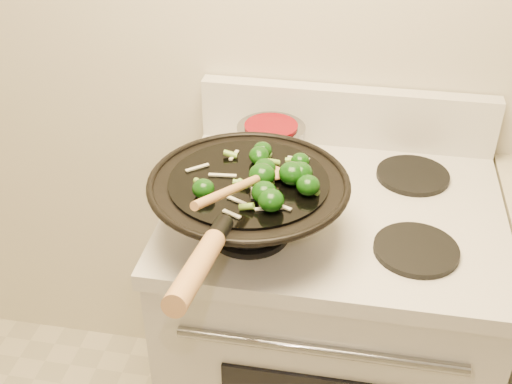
# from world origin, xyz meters

# --- Properties ---
(stove) EXTENTS (0.78, 0.67, 1.08)m
(stove) POSITION_xyz_m (-0.27, 1.17, 0.47)
(stove) COLOR silver
(stove) RESTS_ON ground
(wok) EXTENTS (0.43, 0.71, 0.25)m
(wok) POSITION_xyz_m (-0.45, 1.01, 1.01)
(wok) COLOR black
(wok) RESTS_ON stove
(stirfry) EXTENTS (0.29, 0.27, 0.05)m
(stirfry) POSITION_xyz_m (-0.40, 1.02, 1.08)
(stirfry) COLOR #0C3408
(stirfry) RESTS_ON wok
(wooden_spoon) EXTENTS (0.14, 0.31, 0.10)m
(wooden_spoon) POSITION_xyz_m (-0.44, 0.96, 1.10)
(wooden_spoon) COLOR #B07C45
(wooden_spoon) RESTS_ON wok
(saucepan) EXTENTS (0.17, 0.27, 0.10)m
(saucepan) POSITION_xyz_m (-0.45, 1.32, 0.98)
(saucepan) COLOR gray
(saucepan) RESTS_ON stove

